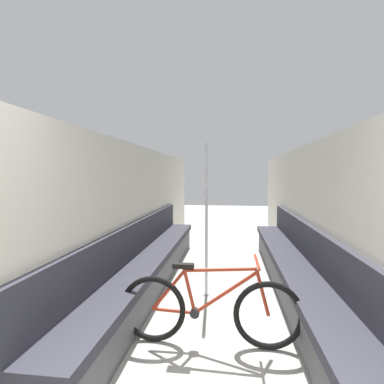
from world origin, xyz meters
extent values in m
cube|color=beige|center=(-1.28, 3.25, 1.03)|extent=(0.10, 9.70, 2.06)
cube|color=beige|center=(1.28, 3.25, 1.03)|extent=(0.10, 9.70, 2.06)
cube|color=#4C4C51|center=(-0.99, 3.32, 0.19)|extent=(0.42, 5.21, 0.38)
cube|color=#2D2D38|center=(-0.99, 3.32, 0.43)|extent=(0.49, 5.21, 0.10)
cube|color=#2D2D38|center=(-1.20, 3.32, 0.72)|extent=(0.07, 5.21, 0.46)
cube|color=#4C4C51|center=(0.99, 3.32, 0.19)|extent=(0.42, 5.21, 0.38)
cube|color=#2D2D38|center=(0.99, 3.32, 0.43)|extent=(0.49, 5.21, 0.10)
cube|color=#2D2D38|center=(1.20, 3.32, 0.72)|extent=(0.07, 5.21, 0.46)
torus|color=black|center=(-0.59, 1.97, 0.32)|extent=(0.64, 0.05, 0.64)
torus|color=black|center=(0.50, 1.97, 0.32)|extent=(0.64, 0.05, 0.64)
cylinder|color=#9E2D19|center=(-0.39, 1.97, 0.31)|extent=(0.41, 0.03, 0.05)
cylinder|color=#9E2D19|center=(-0.44, 1.97, 0.51)|extent=(0.33, 0.03, 0.39)
cylinder|color=#9E2D19|center=(-0.24, 1.97, 0.53)|extent=(0.14, 0.03, 0.46)
cylinder|color=#9E2D19|center=(0.10, 1.97, 0.51)|extent=(0.59, 0.03, 0.44)
cylinder|color=#9E2D19|center=(0.05, 1.97, 0.73)|extent=(0.69, 0.03, 0.08)
cylinder|color=#9E2D19|center=(0.45, 1.97, 0.53)|extent=(0.14, 0.03, 0.43)
cylinder|color=black|center=(-0.18, 1.97, 0.31)|extent=(0.09, 0.06, 0.09)
cube|color=black|center=(-0.29, 1.97, 0.76)|extent=(0.20, 0.07, 0.04)
cylinder|color=#9E2D19|center=(0.39, 1.97, 0.82)|extent=(0.02, 0.46, 0.02)
cylinder|color=gray|center=(-0.17, 3.15, 0.01)|extent=(0.08, 0.08, 0.01)
cylinder|color=silver|center=(-0.17, 3.15, 1.02)|extent=(0.04, 0.04, 2.04)
camera|label=1|loc=(0.15, -0.78, 1.62)|focal=28.00mm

